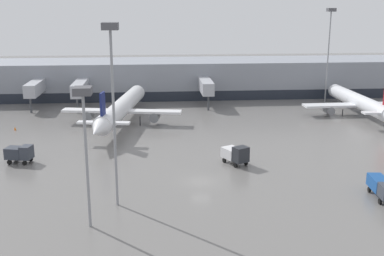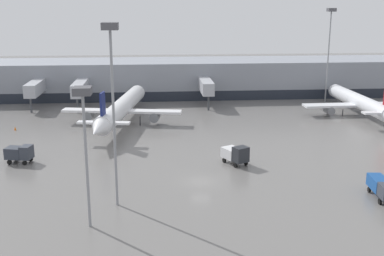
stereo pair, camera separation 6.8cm
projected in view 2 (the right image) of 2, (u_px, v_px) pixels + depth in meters
The scene contains 11 objects.
ground_plane at pixel (201, 182), 64.62m from camera, with size 320.00×320.00×0.00m, color slate.
terminal_building at pixel (176, 78), 123.07m from camera, with size 160.00×27.69×9.00m.
parked_jet_0 at pixel (122, 108), 94.27m from camera, with size 23.65×39.67×8.83m.
parked_jet_1 at pixel (360, 102), 102.10m from camera, with size 24.32×34.39×9.67m.
service_truck_0 at pixel (382, 187), 58.86m from camera, with size 2.28×6.00×2.38m.
service_truck_1 at pixel (19, 153), 71.73m from camera, with size 4.22×2.88×2.70m.
service_truck_3 at pixel (236, 154), 71.16m from camera, with size 3.93×4.81×2.94m.
traffic_cone_0 at pixel (15, 128), 90.37m from camera, with size 0.38×0.38×0.70m.
apron_light_mast_0 at pixel (84, 116), 48.61m from camera, with size 1.80×1.80×15.19m.
apron_light_mast_1 at pixel (330, 30), 111.70m from camera, with size 1.80×1.80×22.00m.
apron_light_mast_2 at pixel (112, 67), 53.04m from camera, with size 1.80×1.80×21.25m.
Camera 2 is at (-6.03, -60.36, 23.43)m, focal length 45.00 mm.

